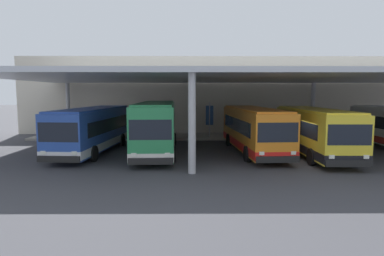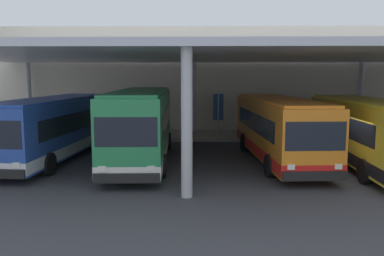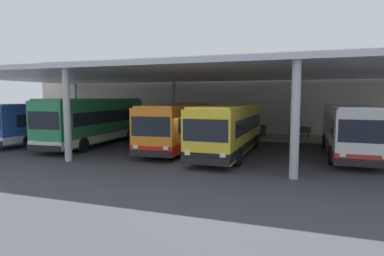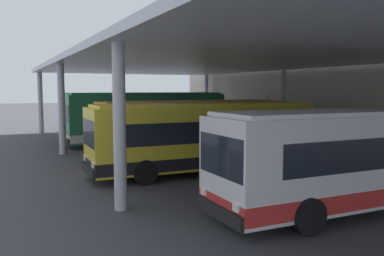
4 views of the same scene
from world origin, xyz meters
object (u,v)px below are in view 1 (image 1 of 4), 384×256
bus_middle_bay (253,129)px  trash_bin (290,130)px  bus_far_bay (314,131)px  bench_waiting (321,130)px  banner_sign (210,117)px  bus_second_bay (157,127)px  bus_nearest_bay (93,129)px

bus_middle_bay → trash_bin: bearing=57.1°
bus_far_bay → bench_waiting: bearing=65.2°
bus_middle_bay → bus_far_bay: same height
bus_middle_bay → banner_sign: size_ratio=3.33×
bus_second_bay → banner_sign: bearing=60.2°
bus_far_bay → bus_nearest_bay: bearing=175.4°
bus_middle_bay → bus_far_bay: bearing=-15.4°
trash_bin → bus_second_bay: bearing=-146.7°
bus_middle_bay → bench_waiting: 11.59m
bus_far_bay → bench_waiting: (4.27, 9.25, -0.99)m
bus_second_bay → bench_waiting: bus_second_bay is taller
bus_nearest_bay → bench_waiting: 21.19m
bus_second_bay → bench_waiting: 17.17m
bench_waiting → bus_second_bay: bearing=-151.4°
bus_middle_bay → banner_sign: 7.78m
trash_bin → banner_sign: bearing=-176.1°
bus_far_bay → trash_bin: 9.03m
bus_nearest_bay → bus_far_bay: 15.38m
bus_nearest_bay → bus_middle_bay: 11.44m
bus_far_bay → bench_waiting: 10.23m
bus_second_bay → bus_nearest_bay: bearing=177.6°
bus_second_bay → banner_sign: (4.20, 7.32, 0.14)m
bus_far_bay → banner_sign: banner_sign is taller
trash_bin → bus_far_bay: bearing=-97.5°
bench_waiting → banner_sign: size_ratio=0.56×
bus_nearest_bay → banner_sign: banner_sign is taller
bus_nearest_bay → banner_sign: bearing=39.2°
bus_second_bay → trash_bin: bearing=33.3°
bus_nearest_bay → bus_far_bay: bearing=-4.6°
bus_second_bay → bus_middle_bay: bearing=0.2°
bench_waiting → trash_bin: trash_bin is taller
trash_bin → banner_sign: banner_sign is taller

